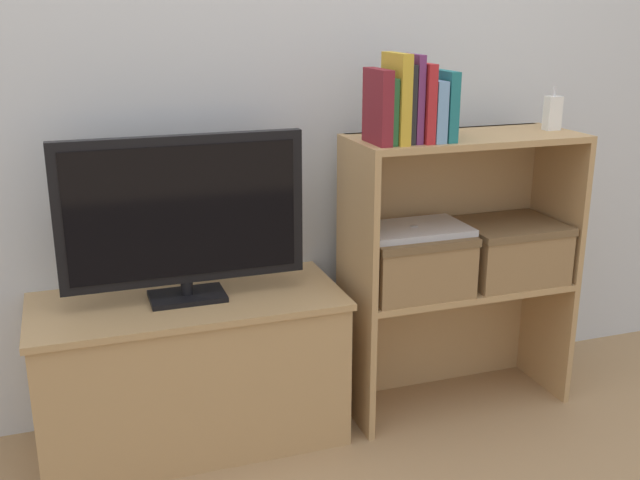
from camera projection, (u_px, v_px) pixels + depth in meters
ground_plane at (336, 447)px, 2.30m from camera, size 16.00×16.00×0.00m
wall_back at (291, 39)px, 2.33m from camera, size 10.00×0.05×2.40m
tv_stand at (192, 370)px, 2.28m from camera, size 0.92×0.41×0.47m
tv at (183, 214)px, 2.14m from camera, size 0.71×0.14×0.49m
bookshelf_lower_tier at (447, 320)px, 2.56m from camera, size 0.74×0.31×0.43m
bookshelf_upper_tier at (454, 189)px, 2.42m from camera, size 0.74×0.31×0.49m
book_maroon at (378, 107)px, 2.14m from camera, size 0.03×0.15×0.21m
book_forest at (387, 111)px, 2.15m from camera, size 0.02×0.13×0.19m
book_mustard at (396, 98)px, 2.15m from camera, size 0.03×0.15×0.26m
book_charcoal at (405, 103)px, 2.16m from camera, size 0.02×0.13×0.22m
book_plum at (412, 99)px, 2.17m from camera, size 0.02×0.13×0.25m
book_crimson at (421, 102)px, 2.18m from camera, size 0.03×0.15×0.23m
book_skyblue at (431, 110)px, 2.20m from camera, size 0.03×0.15×0.18m
book_teal at (443, 105)px, 2.20m from camera, size 0.03×0.15×0.20m
baby_monitor at (553, 113)px, 2.40m from camera, size 0.05×0.03×0.14m
storage_basket_left at (413, 259)px, 2.36m from camera, size 0.33×0.27×0.19m
storage_basket_right at (509, 248)px, 2.47m from camera, size 0.33×0.27×0.19m
laptop at (414, 229)px, 2.33m from camera, size 0.34×0.21×0.02m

